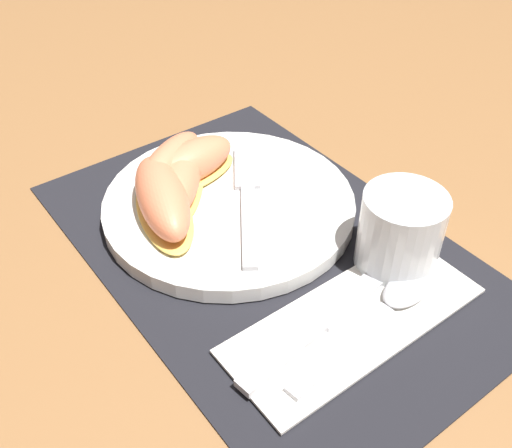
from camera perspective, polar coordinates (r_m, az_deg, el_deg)
ground_plane at (r=0.58m, az=1.17°, el=-2.31°), size 3.00×3.00×0.00m
placemat at (r=0.58m, az=1.17°, el=-2.17°), size 0.46×0.30×0.00m
plate at (r=0.62m, az=-2.39°, el=1.92°), size 0.26×0.26×0.02m
juice_glass at (r=0.55m, az=13.51°, el=-1.10°), size 0.08×0.08×0.08m
napkin at (r=0.52m, az=9.03°, el=-9.17°), size 0.09×0.23×0.00m
knife at (r=0.51m, az=7.29°, el=-8.47°), size 0.05×0.23×0.01m
spoon at (r=0.53m, az=12.86°, el=-7.27°), size 0.05×0.19×0.01m
fork at (r=0.61m, az=-0.79°, el=2.99°), size 0.17×0.13×0.00m
citrus_wedge_0 at (r=0.63m, az=-6.33°, el=5.66°), size 0.06×0.12×0.04m
citrus_wedge_1 at (r=0.63m, az=-8.25°, el=5.37°), size 0.10×0.12×0.04m
citrus_wedge_2 at (r=0.61m, az=-7.22°, el=4.14°), size 0.12×0.11×0.04m
citrus_wedge_3 at (r=0.58m, az=-8.90°, el=2.32°), size 0.14×0.09×0.05m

